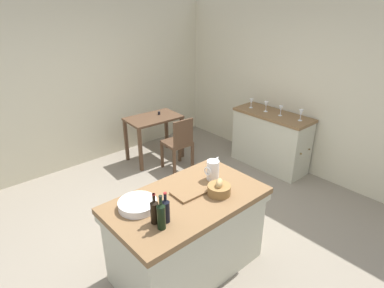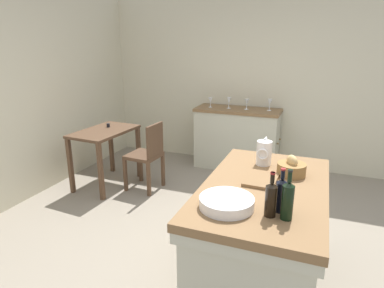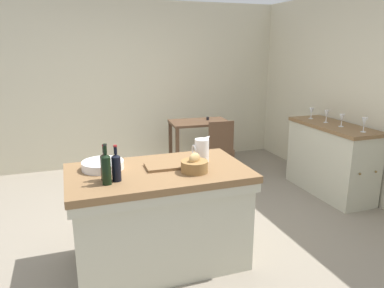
# 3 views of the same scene
# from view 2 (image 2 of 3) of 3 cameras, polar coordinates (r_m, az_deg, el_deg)

# --- Properties ---
(ground_plane) EXTENTS (6.76, 6.76, 0.00)m
(ground_plane) POSITION_cam_2_polar(r_m,az_deg,el_deg) (3.33, 3.93, -17.91)
(ground_plane) COLOR gray
(wall_right) EXTENTS (0.12, 5.20, 2.60)m
(wall_right) POSITION_cam_2_polar(r_m,az_deg,el_deg) (5.31, 12.85, 10.15)
(wall_right) COLOR beige
(wall_right) RESTS_ON ground
(island_table) EXTENTS (1.53, 0.89, 0.88)m
(island_table) POSITION_cam_2_polar(r_m,az_deg,el_deg) (2.77, 11.78, -14.56)
(island_table) COLOR brown
(island_table) RESTS_ON ground
(side_cabinet) EXTENTS (0.52, 1.28, 0.93)m
(side_cabinet) POSITION_cam_2_polar(r_m,az_deg,el_deg) (5.21, 7.61, 0.96)
(side_cabinet) COLOR brown
(side_cabinet) RESTS_ON ground
(writing_desk) EXTENTS (0.93, 0.62, 0.83)m
(writing_desk) POSITION_cam_2_polar(r_m,az_deg,el_deg) (4.64, -14.59, 0.77)
(writing_desk) COLOR #513826
(writing_desk) RESTS_ON ground
(wooden_chair) EXTENTS (0.43, 0.43, 0.91)m
(wooden_chair) POSITION_cam_2_polar(r_m,az_deg,el_deg) (4.41, -7.59, -1.70)
(wooden_chair) COLOR #513826
(wooden_chair) RESTS_ON ground
(pitcher) EXTENTS (0.17, 0.13, 0.25)m
(pitcher) POSITION_cam_2_polar(r_m,az_deg,el_deg) (2.95, 12.14, -1.44)
(pitcher) COLOR white
(pitcher) RESTS_ON island_table
(wash_bowl) EXTENTS (0.36, 0.36, 0.07)m
(wash_bowl) POSITION_cam_2_polar(r_m,az_deg,el_deg) (2.20, 5.91, -9.87)
(wash_bowl) COLOR white
(wash_bowl) RESTS_ON island_table
(bread_basket) EXTENTS (0.23, 0.23, 0.17)m
(bread_basket) POSITION_cam_2_polar(r_m,az_deg,el_deg) (2.79, 16.56, -3.95)
(bread_basket) COLOR olive
(bread_basket) RESTS_ON island_table
(cutting_board) EXTENTS (0.33, 0.24, 0.02)m
(cutting_board) POSITION_cam_2_polar(r_m,az_deg,el_deg) (2.64, 11.71, -5.93)
(cutting_board) COLOR brown
(cutting_board) RESTS_ON island_table
(wine_bottle_dark) EXTENTS (0.07, 0.07, 0.29)m
(wine_bottle_dark) POSITION_cam_2_polar(r_m,az_deg,el_deg) (2.18, 14.93, -8.28)
(wine_bottle_dark) COLOR black
(wine_bottle_dark) RESTS_ON island_table
(wine_bottle_amber) EXTENTS (0.07, 0.07, 0.29)m
(wine_bottle_amber) POSITION_cam_2_polar(r_m,az_deg,el_deg) (2.11, 13.28, -9.01)
(wine_bottle_amber) COLOR black
(wine_bottle_amber) RESTS_ON island_table
(wine_bottle_green) EXTENTS (0.07, 0.07, 0.32)m
(wine_bottle_green) POSITION_cam_2_polar(r_m,az_deg,el_deg) (2.10, 15.97, -9.05)
(wine_bottle_green) COLOR black
(wine_bottle_green) RESTS_ON island_table
(wine_glass_far_left) EXTENTS (0.07, 0.07, 0.17)m
(wine_glass_far_left) POSITION_cam_2_polar(r_m,az_deg,el_deg) (5.03, 13.07, 6.88)
(wine_glass_far_left) COLOR white
(wine_glass_far_left) RESTS_ON side_cabinet
(wine_glass_left) EXTENTS (0.07, 0.07, 0.16)m
(wine_glass_left) POSITION_cam_2_polar(r_m,az_deg,el_deg) (5.05, 9.30, 7.03)
(wine_glass_left) COLOR white
(wine_glass_left) RESTS_ON side_cabinet
(wine_glass_middle) EXTENTS (0.07, 0.07, 0.17)m
(wine_glass_middle) POSITION_cam_2_polar(r_m,az_deg,el_deg) (5.10, 6.30, 7.32)
(wine_glass_middle) COLOR white
(wine_glass_middle) RESTS_ON side_cabinet
(wine_glass_right) EXTENTS (0.07, 0.07, 0.15)m
(wine_glass_right) POSITION_cam_2_polar(r_m,az_deg,el_deg) (5.16, 3.14, 7.39)
(wine_glass_right) COLOR white
(wine_glass_right) RESTS_ON side_cabinet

